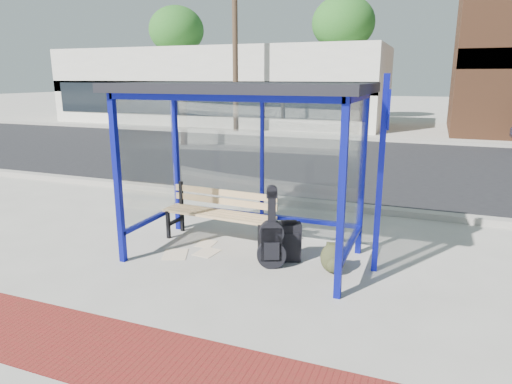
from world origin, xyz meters
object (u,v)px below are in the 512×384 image
at_px(backpack, 333,259).
at_px(suitcase, 289,242).
at_px(bench, 220,211).
at_px(guitar_bag, 272,240).

bearing_deg(backpack, suitcase, 146.72).
bearing_deg(backpack, bench, 145.34).
distance_m(suitcase, backpack, 0.70).
xyz_separation_m(bench, guitar_bag, (1.10, -0.71, -0.09)).
bearing_deg(bench, backpack, -12.64).
relative_size(bench, suitcase, 3.10).
bearing_deg(bench, guitar_bag, -29.09).
relative_size(bench, guitar_bag, 1.70).
relative_size(guitar_bag, backpack, 2.67).
height_order(bench, guitar_bag, guitar_bag).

